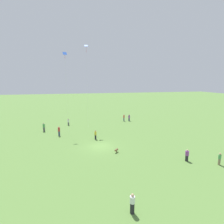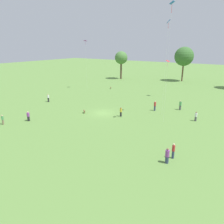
{
  "view_description": "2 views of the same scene",
  "coord_description": "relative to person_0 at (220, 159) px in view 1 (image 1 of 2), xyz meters",
  "views": [
    {
      "loc": [
        -26.74,
        4.46,
        10.65
      ],
      "look_at": [
        7.18,
        -3.65,
        4.33
      ],
      "focal_mm": 28.0,
      "sensor_mm": 36.0,
      "label": 1
    },
    {
      "loc": [
        23.03,
        -31.16,
        12.34
      ],
      "look_at": [
        4.19,
        -3.17,
        1.78
      ],
      "focal_mm": 35.0,
      "sensor_mm": 36.0,
      "label": 2
    }
  ],
  "objects": [
    {
      "name": "person_8",
      "position": [
        13.47,
        13.99,
        0.03
      ],
      "size": [
        0.52,
        0.52,
        1.69
      ],
      "rotation": [
        0.0,
        0.0,
        4.14
      ],
      "color": "#232328",
      "rests_on": "ground_plane"
    },
    {
      "name": "person_1",
      "position": [
        20.95,
        23.88,
        0.11
      ],
      "size": [
        0.5,
        0.5,
        1.88
      ],
      "rotation": [
        0.0,
        0.0,
        0.1
      ],
      "color": "#4C4C51",
      "rests_on": "ground_plane"
    },
    {
      "name": "ground_plane",
      "position": [
        9.7,
        13.72,
        -0.81
      ],
      "size": [
        240.0,
        240.0,
        0.0
      ],
      "primitive_type": "plane",
      "color": "#5B843D"
    },
    {
      "name": "dog_1",
      "position": [
        6.8,
        11.82,
        -0.42
      ],
      "size": [
        0.76,
        0.71,
        0.57
      ],
      "rotation": [
        0.0,
        0.0,
        0.85
      ],
      "color": "brown",
      "rests_on": "ground_plane"
    },
    {
      "name": "person_6",
      "position": [
        -5.24,
        13.67,
        0.05
      ],
      "size": [
        0.53,
        0.53,
        1.75
      ],
      "rotation": [
        0.0,
        0.0,
        5.96
      ],
      "color": "#232328",
      "rests_on": "ground_plane"
    },
    {
      "name": "person_0",
      "position": [
        0.0,
        0.0,
        0.0
      ],
      "size": [
        0.47,
        0.47,
        1.61
      ],
      "rotation": [
        0.0,
        0.0,
        0.56
      ],
      "color": "#847056",
      "rests_on": "ground_plane"
    },
    {
      "name": "person_7",
      "position": [
        25.11,
        18.9,
        -0.01
      ],
      "size": [
        0.54,
        0.54,
        1.62
      ],
      "rotation": [
        0.0,
        0.0,
        5.73
      ],
      "color": "#4C4C51",
      "rests_on": "ground_plane"
    },
    {
      "name": "person_3",
      "position": [
        1.91,
        3.34,
        -0.01
      ],
      "size": [
        0.51,
        0.51,
        1.65
      ],
      "rotation": [
        0.0,
        0.0,
        3.26
      ],
      "color": "#232328",
      "rests_on": "ground_plane"
    },
    {
      "name": "person_5",
      "position": [
        26.16,
        4.59,
        0.12
      ],
      "size": [
        0.37,
        0.37,
        1.83
      ],
      "rotation": [
        0.0,
        0.0,
        2.99
      ],
      "color": "#333D5B",
      "rests_on": "ground_plane"
    },
    {
      "name": "kite_0",
      "position": [
        21.14,
        14.56,
        15.41
      ],
      "size": [
        0.65,
        0.75,
        17.95
      ],
      "rotation": [
        0.0,
        0.0,
        3.83
      ],
      "color": "blue",
      "rests_on": "ground_plane"
    },
    {
      "name": "person_4",
      "position": [
        17.06,
        20.59,
        0.15
      ],
      "size": [
        0.45,
        0.45,
        1.92
      ],
      "rotation": [
        0.0,
        0.0,
        0.15
      ],
      "color": "#333D5B",
      "rests_on": "ground_plane"
    },
    {
      "name": "kite_3",
      "position": [
        19.2,
        18.89,
        13.85
      ],
      "size": [
        0.7,
        0.86,
        16.07
      ],
      "rotation": [
        0.0,
        0.0,
        4.21
      ],
      "color": "blue",
      "rests_on": "ground_plane"
    },
    {
      "name": "person_2",
      "position": [
        25.97,
        3.21,
        0.06
      ],
      "size": [
        0.48,
        0.48,
        1.78
      ],
      "rotation": [
        0.0,
        0.0,
        3.06
      ],
      "color": "#333D5B",
      "rests_on": "ground_plane"
    }
  ]
}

